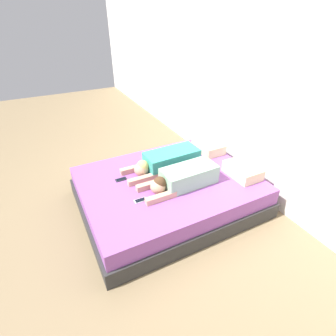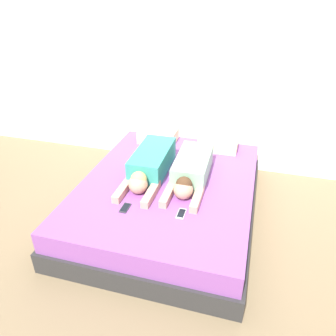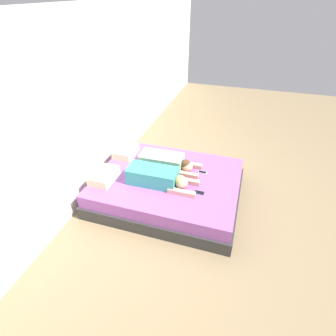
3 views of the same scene
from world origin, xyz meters
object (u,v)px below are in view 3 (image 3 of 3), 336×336
object	(u,v)px
pillow_head_right	(126,151)
cell_phone_left	(199,193)
bed	(168,187)
person_left	(158,177)
person_right	(167,162)
pillow_head_left	(104,176)
cell_phone_right	(202,172)

from	to	relation	value
pillow_head_right	cell_phone_left	world-z (taller)	pillow_head_right
bed	cell_phone_left	distance (m)	0.62
person_left	cell_phone_left	bearing A→B (deg)	-92.46
bed	pillow_head_right	distance (m)	0.98
person_right	cell_phone_left	xyz separation A→B (m)	(-0.45, -0.61, -0.10)
pillow_head_left	person_right	xyz separation A→B (m)	(0.58, -0.78, 0.04)
person_right	cell_phone_right	xyz separation A→B (m)	(0.04, -0.56, -0.10)
bed	person_right	bearing A→B (deg)	21.64
pillow_head_right	person_right	bearing A→B (deg)	-101.65
bed	person_left	world-z (taller)	person_left
person_left	person_right	xyz separation A→B (m)	(0.42, 0.00, -0.01)
person_left	cell_phone_right	world-z (taller)	person_left
cell_phone_right	cell_phone_left	bearing A→B (deg)	-173.56
person_right	cell_phone_right	distance (m)	0.57
pillow_head_right	person_left	size ratio (longest dim) A/B	0.44
bed	person_left	xyz separation A→B (m)	(-0.21, 0.08, 0.32)
pillow_head_left	person_left	size ratio (longest dim) A/B	0.44
person_right	cell_phone_left	size ratio (longest dim) A/B	6.94
bed	pillow_head_left	bearing A→B (deg)	113.27
pillow_head_right	cell_phone_right	bearing A→B (deg)	-95.09
bed	cell_phone_left	xyz separation A→B (m)	(-0.24, -0.53, 0.21)
bed	cell_phone_right	size ratio (longest dim) A/B	15.67
bed	pillow_head_left	distance (m)	0.98
person_left	cell_phone_left	world-z (taller)	person_left
person_right	cell_phone_right	size ratio (longest dim) A/B	6.94
pillow_head_right	bed	bearing A→B (deg)	-113.27
cell_phone_right	pillow_head_left	bearing A→B (deg)	114.99
pillow_head_right	cell_phone_right	distance (m)	1.34
pillow_head_left	person_left	world-z (taller)	person_left
bed	person_right	size ratio (longest dim) A/B	2.26
pillow_head_right	cell_phone_left	size ratio (longest dim) A/B	3.24
bed	pillow_head_right	world-z (taller)	pillow_head_right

